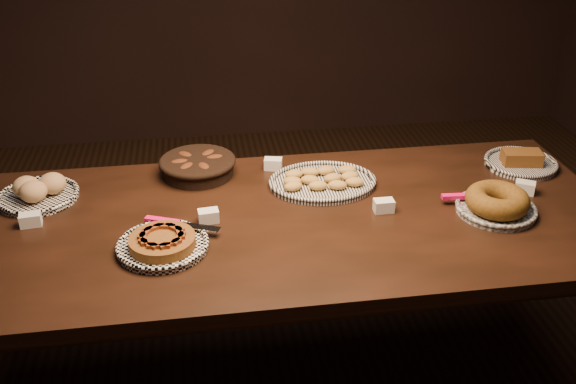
{
  "coord_description": "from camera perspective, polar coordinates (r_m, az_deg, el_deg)",
  "views": [
    {
      "loc": [
        -0.26,
        -1.91,
        1.9
      ],
      "look_at": [
        0.04,
        0.05,
        0.82
      ],
      "focal_mm": 40.0,
      "sensor_mm": 36.0,
      "label": 1
    }
  ],
  "objects": [
    {
      "name": "ground",
      "position": [
        2.71,
        -0.65,
        -16.03
      ],
      "size": [
        5.0,
        5.0,
        0.0
      ],
      "primitive_type": "plane",
      "color": "black",
      "rests_on": "ground"
    },
    {
      "name": "buffet_table",
      "position": [
        2.28,
        -0.74,
        -3.83
      ],
      "size": [
        2.4,
        1.0,
        0.75
      ],
      "color": "black",
      "rests_on": "ground"
    },
    {
      "name": "apple_tart_plate",
      "position": [
        2.1,
        -11.07,
        -4.49
      ],
      "size": [
        0.34,
        0.31,
        0.06
      ],
      "rotation": [
        0.0,
        0.0,
        0.18
      ],
      "color": "white",
      "rests_on": "buffet_table"
    },
    {
      "name": "madeleine_platter",
      "position": [
        2.45,
        3.08,
        0.98
      ],
      "size": [
        0.41,
        0.33,
        0.05
      ],
      "rotation": [
        0.0,
        0.0,
        -0.15
      ],
      "color": "black",
      "rests_on": "buffet_table"
    },
    {
      "name": "bundt_cake_plate",
      "position": [
        2.37,
        18.04,
        -0.95
      ],
      "size": [
        0.31,
        0.28,
        0.09
      ],
      "rotation": [
        0.0,
        0.0,
        0.18
      ],
      "color": "black",
      "rests_on": "buffet_table"
    },
    {
      "name": "croissant_basket",
      "position": [
        2.54,
        -8.04,
        2.41
      ],
      "size": [
        0.36,
        0.36,
        0.08
      ],
      "rotation": [
        0.0,
        0.0,
        0.37
      ],
      "color": "black",
      "rests_on": "buffet_table"
    },
    {
      "name": "bread_roll_plate",
      "position": [
        2.51,
        -21.35,
        0.04
      ],
      "size": [
        0.29,
        0.29,
        0.09
      ],
      "rotation": [
        0.0,
        0.0,
        -0.18
      ],
      "color": "white",
      "rests_on": "buffet_table"
    },
    {
      "name": "loaf_plate",
      "position": [
        2.76,
        19.99,
        2.55
      ],
      "size": [
        0.29,
        0.29,
        0.07
      ],
      "rotation": [
        0.0,
        0.0,
        -0.18
      ],
      "color": "black",
      "rests_on": "buffet_table"
    },
    {
      "name": "tent_cards",
      "position": [
        2.32,
        0.06,
        -0.47
      ],
      "size": [
        1.86,
        0.45,
        0.04
      ],
      "color": "white",
      "rests_on": "buffet_table"
    }
  ]
}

